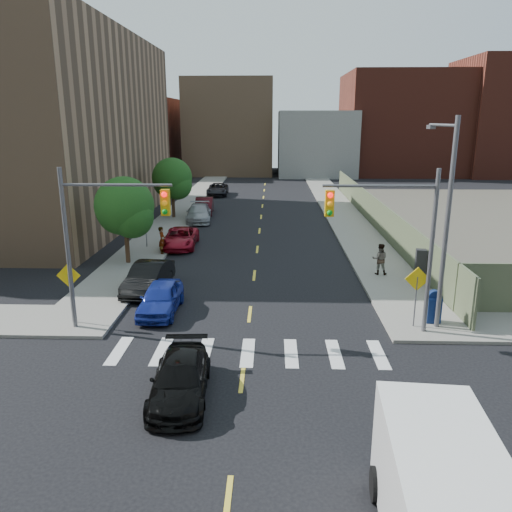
# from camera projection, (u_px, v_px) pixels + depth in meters

# --- Properties ---
(ground) EXTENTS (160.00, 160.00, 0.00)m
(ground) POSITION_uv_depth(u_px,v_px,m) (238.00, 410.00, 15.71)
(ground) COLOR black
(ground) RESTS_ON ground
(sidewalk_nw) EXTENTS (3.50, 73.00, 0.15)m
(sidewalk_nw) POSITION_uv_depth(u_px,v_px,m) (194.00, 200.00, 55.91)
(sidewalk_nw) COLOR gray
(sidewalk_nw) RESTS_ON ground
(sidewalk_ne) EXTENTS (3.50, 73.00, 0.15)m
(sidewalk_ne) POSITION_uv_depth(u_px,v_px,m) (333.00, 200.00, 55.43)
(sidewalk_ne) COLOR gray
(sidewalk_ne) RESTS_ON ground
(fence_north) EXTENTS (0.12, 44.00, 2.50)m
(fence_north) POSITION_uv_depth(u_px,v_px,m) (374.00, 212.00, 42.05)
(fence_north) COLOR #545E41
(fence_north) RESTS_ON ground
(building_nw) EXTENTS (22.00, 30.00, 16.00)m
(building_nw) POSITION_uv_depth(u_px,v_px,m) (7.00, 129.00, 43.16)
(building_nw) COLOR #8C6B4C
(building_nw) RESTS_ON ground
(bg_bldg_west) EXTENTS (14.00, 18.00, 12.00)m
(bg_bldg_west) POSITION_uv_depth(u_px,v_px,m) (133.00, 136.00, 82.23)
(bg_bldg_west) COLOR #592319
(bg_bldg_west) RESTS_ON ground
(bg_bldg_midwest) EXTENTS (14.00, 16.00, 15.00)m
(bg_bldg_midwest) POSITION_uv_depth(u_px,v_px,m) (231.00, 127.00, 83.26)
(bg_bldg_midwest) COLOR #8C6B4C
(bg_bldg_midwest) RESTS_ON ground
(bg_bldg_center) EXTENTS (12.00, 16.00, 10.00)m
(bg_bldg_center) POSITION_uv_depth(u_px,v_px,m) (315.00, 143.00, 81.57)
(bg_bldg_center) COLOR gray
(bg_bldg_center) RESTS_ON ground
(bg_bldg_east) EXTENTS (18.00, 18.00, 16.00)m
(bg_bldg_east) POSITION_uv_depth(u_px,v_px,m) (400.00, 124.00, 82.26)
(bg_bldg_east) COLOR #592319
(bg_bldg_east) RESTS_ON ground
(bg_bldg_fareast) EXTENTS (14.00, 16.00, 18.00)m
(bg_bldg_fareast) POSITION_uv_depth(u_px,v_px,m) (504.00, 118.00, 79.57)
(bg_bldg_fareast) COLOR #592319
(bg_bldg_fareast) RESTS_ON ground
(signal_nw) EXTENTS (4.59, 0.30, 7.00)m
(signal_nw) POSITION_uv_depth(u_px,v_px,m) (102.00, 228.00, 20.47)
(signal_nw) COLOR #59595E
(signal_nw) RESTS_ON ground
(signal_ne) EXTENTS (4.59, 0.30, 7.00)m
(signal_ne) POSITION_uv_depth(u_px,v_px,m) (395.00, 230.00, 20.10)
(signal_ne) COLOR #59595E
(signal_ne) RESTS_ON ground
(streetlight_ne) EXTENTS (0.25, 3.70, 9.00)m
(streetlight_ne) POSITION_uv_depth(u_px,v_px,m) (445.00, 210.00, 20.71)
(streetlight_ne) COLOR #59595E
(streetlight_ne) RESTS_ON ground
(warn_sign_nw) EXTENTS (1.06, 0.06, 2.83)m
(warn_sign_nw) POSITION_uv_depth(u_px,v_px,m) (69.00, 282.00, 21.68)
(warn_sign_nw) COLOR #59595E
(warn_sign_nw) RESTS_ON ground
(warn_sign_ne) EXTENTS (1.06, 0.06, 2.83)m
(warn_sign_ne) POSITION_uv_depth(u_px,v_px,m) (417.00, 286.00, 21.22)
(warn_sign_ne) COLOR #59595E
(warn_sign_ne) RESTS_ON ground
(warn_sign_midwest) EXTENTS (1.06, 0.06, 2.83)m
(warn_sign_midwest) POSITION_uv_depth(u_px,v_px,m) (145.00, 221.00, 34.69)
(warn_sign_midwest) COLOR #59595E
(warn_sign_midwest) RESTS_ON ground
(tree_west_near) EXTENTS (3.66, 3.64, 5.52)m
(tree_west_near) POSITION_uv_depth(u_px,v_px,m) (125.00, 210.00, 30.49)
(tree_west_near) COLOR #332114
(tree_west_near) RESTS_ON ground
(tree_west_far) EXTENTS (3.66, 3.64, 5.52)m
(tree_west_far) POSITION_uv_depth(u_px,v_px,m) (172.00, 180.00, 44.94)
(tree_west_far) COLOR #332114
(tree_west_far) RESTS_ON ground
(parked_car_blue) EXTENTS (1.71, 4.21, 1.43)m
(parked_car_blue) POSITION_uv_depth(u_px,v_px,m) (161.00, 298.00, 23.45)
(parked_car_blue) COLOR navy
(parked_car_blue) RESTS_ON ground
(parked_car_black) EXTENTS (2.02, 4.73, 1.52)m
(parked_car_black) POSITION_uv_depth(u_px,v_px,m) (148.00, 277.00, 26.34)
(parked_car_black) COLOR black
(parked_car_black) RESTS_ON ground
(parked_car_red) EXTENTS (2.42, 4.97, 1.36)m
(parked_car_red) POSITION_uv_depth(u_px,v_px,m) (180.00, 238.00, 35.40)
(parked_car_red) COLOR maroon
(parked_car_red) RESTS_ON ground
(parked_car_silver) EXTENTS (2.60, 5.36, 1.50)m
(parked_car_silver) POSITION_uv_depth(u_px,v_px,m) (199.00, 213.00, 44.28)
(parked_car_silver) COLOR #93969A
(parked_car_silver) RESTS_ON ground
(parked_car_white) EXTENTS (1.91, 4.16, 1.38)m
(parked_car_white) POSITION_uv_depth(u_px,v_px,m) (201.00, 211.00, 45.81)
(parked_car_white) COLOR silver
(parked_car_white) RESTS_ON ground
(parked_car_maroon) EXTENTS (1.95, 4.78, 1.54)m
(parked_car_maroon) POSITION_uv_depth(u_px,v_px,m) (204.00, 206.00, 47.86)
(parked_car_maroon) COLOR #380B0F
(parked_car_maroon) RESTS_ON ground
(parked_car_grey) EXTENTS (2.48, 5.16, 1.42)m
(parked_car_grey) POSITION_uv_depth(u_px,v_px,m) (218.00, 189.00, 59.49)
(parked_car_grey) COLOR black
(parked_car_grey) RESTS_ON ground
(black_sedan) EXTENTS (2.06, 4.55, 1.29)m
(black_sedan) POSITION_uv_depth(u_px,v_px,m) (180.00, 379.00, 16.31)
(black_sedan) COLOR black
(black_sedan) RESTS_ON ground
(cargo_van) EXTENTS (2.77, 5.92, 2.64)m
(cargo_van) POSITION_uv_depth(u_px,v_px,m) (445.00, 507.00, 9.95)
(cargo_van) COLOR white
(cargo_van) RESTS_ON ground
(mailbox) EXTENTS (0.61, 0.47, 1.48)m
(mailbox) POSITION_uv_depth(u_px,v_px,m) (434.00, 307.00, 21.96)
(mailbox) COLOR #0E2052
(mailbox) RESTS_ON sidewalk_ne
(payphone) EXTENTS (0.60, 0.51, 1.85)m
(payphone) POSITION_uv_depth(u_px,v_px,m) (420.00, 266.00, 27.33)
(payphone) COLOR black
(payphone) RESTS_ON sidewalk_ne
(pedestrian_west) EXTENTS (0.44, 0.66, 1.81)m
(pedestrian_west) POSITION_uv_depth(u_px,v_px,m) (162.00, 240.00, 33.19)
(pedestrian_west) COLOR gray
(pedestrian_west) RESTS_ON sidewalk_nw
(pedestrian_east) EXTENTS (0.98, 0.82, 1.82)m
(pedestrian_east) POSITION_uv_depth(u_px,v_px,m) (380.00, 259.00, 28.69)
(pedestrian_east) COLOR gray
(pedestrian_east) RESTS_ON sidewalk_ne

